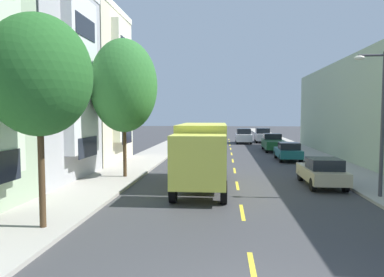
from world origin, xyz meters
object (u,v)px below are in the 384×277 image
object	(u,v)px
parked_hatchback_champagne	(322,172)
parked_pickup_forest	(273,143)
parked_sedan_burgundy	(189,142)
street_tree_second	(124,86)
parked_hatchback_teal	(288,151)
street_lamp	(379,113)
delivery_box_truck	(202,151)
parked_suv_silver	(262,135)
parked_sedan_navy	(200,135)
moving_white_sedan	(243,136)
street_tree_nearest	(39,76)

from	to	relation	value
parked_hatchback_champagne	parked_pickup_forest	xyz separation A→B (m)	(0.01, 17.99, 0.07)
parked_sedan_burgundy	street_tree_second	bearing A→B (deg)	-96.46
parked_pickup_forest	parked_hatchback_teal	xyz separation A→B (m)	(0.10, -7.76, -0.07)
street_lamp	delivery_box_truck	distance (m)	8.21
parked_pickup_forest	parked_suv_silver	xyz separation A→B (m)	(0.10, 11.31, 0.16)
street_tree_second	parked_hatchback_champagne	size ratio (longest dim) A/B	1.96
delivery_box_truck	parked_suv_silver	xyz separation A→B (m)	(6.24, 29.99, -0.86)
parked_hatchback_champagne	parked_pickup_forest	distance (m)	17.99
delivery_box_truck	parked_sedan_burgundy	world-z (taller)	delivery_box_truck
parked_hatchback_champagne	parked_sedan_navy	distance (m)	33.60
parked_suv_silver	moving_white_sedan	size ratio (longest dim) A/B	1.01
parked_hatchback_champagne	moving_white_sedan	bearing A→B (deg)	95.27
street_tree_second	parked_suv_silver	bearing A→B (deg)	68.93
street_lamp	delivery_box_truck	world-z (taller)	street_lamp
street_lamp	street_tree_second	bearing A→B (deg)	162.92
street_tree_second	parked_sedan_burgundy	world-z (taller)	street_tree_second
parked_sedan_burgundy	parked_pickup_forest	bearing A→B (deg)	-4.51
street_tree_second	delivery_box_truck	distance (m)	6.06
parked_hatchback_champagne	parked_hatchback_teal	bearing A→B (deg)	89.41
parked_sedan_navy	delivery_box_truck	bearing A→B (deg)	-85.72
parked_hatchback_champagne	moving_white_sedan	world-z (taller)	moving_white_sedan
parked_sedan_burgundy	parked_suv_silver	bearing A→B (deg)	50.17
delivery_box_truck	parked_pickup_forest	distance (m)	19.69
parked_suv_silver	moving_white_sedan	distance (m)	3.19
street_lamp	parked_hatchback_champagne	size ratio (longest dim) A/B	1.55
delivery_box_truck	street_tree_nearest	bearing A→B (deg)	-122.21
street_tree_nearest	parked_hatchback_champagne	size ratio (longest dim) A/B	1.65
street_lamp	moving_white_sedan	xyz separation A→B (m)	(-4.14, 30.15, -2.80)
street_lamp	parked_sedan_navy	xyz separation A→B (m)	(-10.22, 35.12, -3.04)
parked_hatchback_teal	street_tree_second	bearing A→B (deg)	-140.07
moving_white_sedan	parked_sedan_navy	bearing A→B (deg)	140.78
parked_hatchback_teal	street_lamp	bearing A→B (deg)	-83.39
parked_sedan_burgundy	parked_hatchback_champagne	world-z (taller)	parked_hatchback_champagne
street_lamp	delivery_box_truck	size ratio (longest dim) A/B	0.77
parked_sedan_burgundy	parked_sedan_navy	xyz separation A→B (m)	(0.13, 13.80, 0.00)
street_lamp	parked_sedan_navy	bearing A→B (deg)	106.23
street_tree_second	parked_hatchback_champagne	world-z (taller)	street_tree_second
street_tree_nearest	parked_sedan_navy	size ratio (longest dim) A/B	1.46
street_tree_second	parked_pickup_forest	bearing A→B (deg)	57.45
moving_white_sedan	parked_hatchback_teal	bearing A→B (deg)	-81.30
parked_suv_silver	parked_hatchback_teal	xyz separation A→B (m)	(0.00, -19.07, -0.23)
parked_sedan_burgundy	parked_sedan_navy	bearing A→B (deg)	89.45
street_tree_second	street_lamp	distance (m)	13.00
street_tree_nearest	street_lamp	distance (m)	13.49
parked_hatchback_teal	moving_white_sedan	distance (m)	17.49
street_tree_nearest	parked_suv_silver	bearing A→B (deg)	73.79
street_tree_second	delivery_box_truck	size ratio (longest dim) A/B	0.97
street_tree_second	parked_sedan_burgundy	xyz separation A→B (m)	(1.98, 17.53, -4.59)
parked_hatchback_teal	moving_white_sedan	size ratio (longest dim) A/B	0.84
parked_sedan_navy	parked_suv_silver	world-z (taller)	parked_suv_silver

